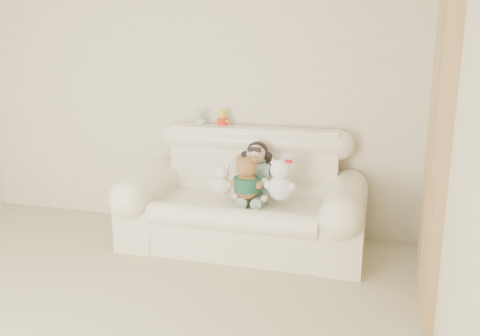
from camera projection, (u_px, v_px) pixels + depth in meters
name	position (u px, v px, depth m)	size (l,w,h in m)	color
wall_back	(185.00, 94.00, 4.87)	(4.50, 4.50, 0.00)	beige
sofa	(243.00, 191.00, 4.39)	(2.10, 0.95, 1.03)	#FDEFCC
door_panel	(437.00, 156.00, 3.31)	(0.06, 0.90, 2.10)	#B07D4B
seated_child	(256.00, 171.00, 4.40)	(0.32, 0.39, 0.53)	#2B7B55
brown_teddy	(247.00, 173.00, 4.19)	(0.28, 0.22, 0.44)	brown
white_cat	(281.00, 175.00, 4.15)	(0.27, 0.21, 0.42)	white
cream_teddy	(222.00, 177.00, 4.31)	(0.20, 0.16, 0.32)	#EFE5CF
yellow_mini_bear	(223.00, 117.00, 4.68)	(0.13, 0.10, 0.20)	gold
grey_mini_plush	(200.00, 117.00, 4.74)	(0.12, 0.09, 0.18)	silver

